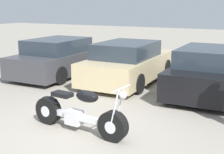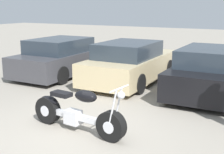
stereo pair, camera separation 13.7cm
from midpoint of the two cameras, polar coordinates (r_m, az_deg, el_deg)
name	(u,v)px [view 2 (the right image)]	position (r m, az deg, el deg)	size (l,w,h in m)	color
ground_plane	(76,132)	(6.62, -5.97, -9.96)	(60.00, 60.00, 0.00)	gray
motorcycle	(76,113)	(6.55, -6.01, -6.48)	(2.31, 0.70, 1.09)	black
parked_car_dark_grey	(63,58)	(11.88, -8.60, 3.53)	(1.95, 4.32, 1.37)	#3D3D42
parked_car_champagne	(131,63)	(10.66, 3.78, 2.55)	(1.95, 4.32, 1.37)	#C6B284
parked_car_black	(212,72)	(9.74, 18.14, 0.92)	(1.95, 4.32, 1.37)	black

